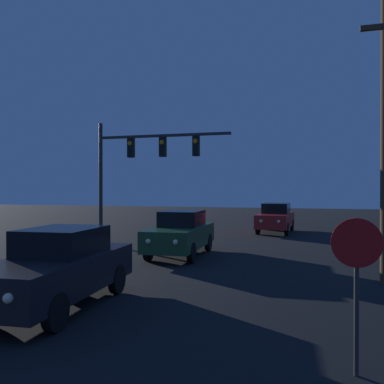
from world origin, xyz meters
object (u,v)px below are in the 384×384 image
(car_near, at_px, (58,268))
(traffic_signal_mast, at_px, (139,159))
(car_mid, at_px, (181,233))
(car_far, at_px, (276,218))
(stop_sign, at_px, (357,266))

(car_near, bearing_deg, traffic_signal_mast, -80.61)
(car_near, bearing_deg, car_mid, -96.83)
(car_mid, height_order, car_far, same)
(car_mid, distance_m, traffic_signal_mast, 4.68)
(car_far, bearing_deg, car_mid, 76.82)
(car_far, xyz_separation_m, stop_sign, (3.02, -19.63, 0.68))
(car_near, distance_m, car_mid, 7.77)
(car_far, relative_size, stop_sign, 2.19)
(car_near, height_order, traffic_signal_mast, traffic_signal_mast)
(car_near, distance_m, traffic_signal_mast, 10.66)
(car_mid, height_order, stop_sign, stop_sign)
(car_near, distance_m, car_far, 18.04)
(car_near, bearing_deg, car_far, -104.11)
(car_near, relative_size, stop_sign, 2.21)
(traffic_signal_mast, xyz_separation_m, stop_sign, (8.51, -11.76, -2.44))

